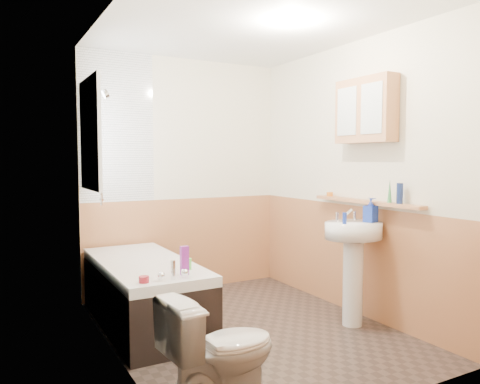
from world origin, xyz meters
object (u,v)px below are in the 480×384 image
object	(u,v)px
bathtub	(144,292)
pine_shelf	(365,202)
toilet	(220,352)
medicine_cabinet	(365,110)
sink	(353,252)

from	to	relation	value
bathtub	pine_shelf	distance (m)	2.08
toilet	pine_shelf	size ratio (longest dim) A/B	0.54
bathtub	toilet	size ratio (longest dim) A/B	2.38
pine_shelf	medicine_cabinet	size ratio (longest dim) A/B	2.01
pine_shelf	medicine_cabinet	xyz separation A→B (m)	(-0.03, -0.01, 0.80)
sink	bathtub	bearing A→B (deg)	165.34
bathtub	pine_shelf	xyz separation A→B (m)	(1.77, -0.79, 0.76)
toilet	bathtub	bearing A→B (deg)	-5.72
toilet	sink	xyz separation A→B (m)	(1.60, 0.67, 0.31)
sink	medicine_cabinet	distance (m)	1.23
bathtub	medicine_cabinet	distance (m)	2.47
toilet	sink	distance (m)	1.76
medicine_cabinet	pine_shelf	bearing A→B (deg)	16.26
bathtub	sink	size ratio (longest dim) A/B	1.60
bathtub	pine_shelf	bearing A→B (deg)	-24.10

